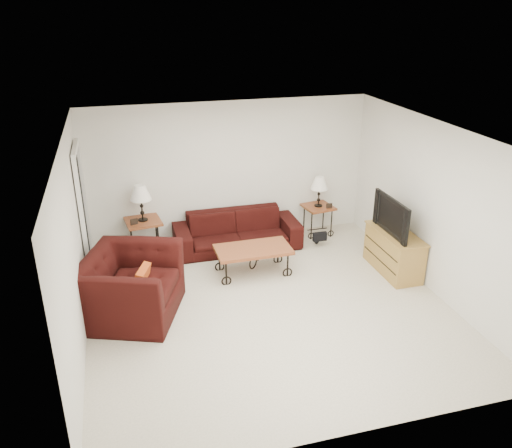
# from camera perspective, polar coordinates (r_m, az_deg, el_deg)

# --- Properties ---
(ground) EXTENTS (5.00, 5.00, 0.00)m
(ground) POSITION_cam_1_polar(r_m,az_deg,el_deg) (7.52, 1.43, -9.07)
(ground) COLOR beige
(ground) RESTS_ON ground
(wall_back) EXTENTS (5.00, 0.02, 2.50)m
(wall_back) POSITION_cam_1_polar(r_m,az_deg,el_deg) (9.20, -2.98, 5.71)
(wall_back) COLOR white
(wall_back) RESTS_ON ground
(wall_front) EXTENTS (5.00, 0.02, 2.50)m
(wall_front) POSITION_cam_1_polar(r_m,az_deg,el_deg) (4.89, 10.17, -11.67)
(wall_front) COLOR white
(wall_front) RESTS_ON ground
(wall_left) EXTENTS (0.02, 5.00, 2.50)m
(wall_left) POSITION_cam_1_polar(r_m,az_deg,el_deg) (6.71, -19.41, -2.54)
(wall_left) COLOR white
(wall_left) RESTS_ON ground
(wall_right) EXTENTS (0.02, 5.00, 2.50)m
(wall_right) POSITION_cam_1_polar(r_m,az_deg,el_deg) (7.97, 19.02, 1.61)
(wall_right) COLOR white
(wall_right) RESTS_ON ground
(ceiling) EXTENTS (5.00, 5.00, 0.00)m
(ceiling) POSITION_cam_1_polar(r_m,az_deg,el_deg) (6.53, 1.65, 9.80)
(ceiling) COLOR white
(ceiling) RESTS_ON wall_back
(doorway) EXTENTS (0.08, 0.94, 2.04)m
(doorway) POSITION_cam_1_polar(r_m,az_deg,el_deg) (8.31, -18.48, 0.85)
(doorway) COLOR black
(doorway) RESTS_ON ground
(sofa) EXTENTS (2.18, 0.85, 0.64)m
(sofa) POSITION_cam_1_polar(r_m,az_deg,el_deg) (9.09, -2.09, -0.76)
(sofa) COLOR black
(sofa) RESTS_ON ground
(side_table_left) EXTENTS (0.64, 0.64, 0.62)m
(side_table_left) POSITION_cam_1_polar(r_m,az_deg,el_deg) (9.07, -12.15, -1.42)
(side_table_left) COLOR brown
(side_table_left) RESTS_ON ground
(side_table_right) EXTENTS (0.58, 0.58, 0.56)m
(side_table_right) POSITION_cam_1_polar(r_m,az_deg,el_deg) (9.72, 6.78, 0.45)
(side_table_right) COLOR brown
(side_table_right) RESTS_ON ground
(lamp_left) EXTENTS (0.40, 0.40, 0.62)m
(lamp_left) POSITION_cam_1_polar(r_m,az_deg,el_deg) (8.83, -12.48, 2.26)
(lamp_left) COLOR black
(lamp_left) RESTS_ON side_table_left
(lamp_right) EXTENTS (0.36, 0.36, 0.56)m
(lamp_right) POSITION_cam_1_polar(r_m,az_deg,el_deg) (9.51, 6.94, 3.55)
(lamp_right) COLOR black
(lamp_right) RESTS_ON side_table_right
(photo_frame_left) EXTENTS (0.12, 0.05, 0.10)m
(photo_frame_left) POSITION_cam_1_polar(r_m,az_deg,el_deg) (8.79, -13.24, 0.24)
(photo_frame_left) COLOR black
(photo_frame_left) RESTS_ON side_table_left
(photo_frame_right) EXTENTS (0.11, 0.02, 0.09)m
(photo_frame_right) POSITION_cam_1_polar(r_m,az_deg,el_deg) (9.52, 8.04, 2.01)
(photo_frame_right) COLOR black
(photo_frame_right) RESTS_ON side_table_right
(coffee_table) EXTENTS (1.19, 0.65, 0.44)m
(coffee_table) POSITION_cam_1_polar(r_m,az_deg,el_deg) (8.28, -0.31, -4.04)
(coffee_table) COLOR brown
(coffee_table) RESTS_ON ground
(armchair) EXTENTS (1.60, 1.70, 0.89)m
(armchair) POSITION_cam_1_polar(r_m,az_deg,el_deg) (7.34, -13.58, -6.61)
(armchair) COLOR black
(armchair) RESTS_ON ground
(throw_pillow) EXTENTS (0.24, 0.41, 0.40)m
(throw_pillow) POSITION_cam_1_polar(r_m,az_deg,el_deg) (7.26, -12.44, -6.15)
(throw_pillow) COLOR #C25318
(throw_pillow) RESTS_ON armchair
(tv_stand) EXTENTS (0.47, 1.13, 0.68)m
(tv_stand) POSITION_cam_1_polar(r_m,az_deg,el_deg) (8.58, 14.88, -2.98)
(tv_stand) COLOR #B18241
(tv_stand) RESTS_ON ground
(television) EXTENTS (0.13, 1.01, 0.58)m
(television) POSITION_cam_1_polar(r_m,az_deg,el_deg) (8.32, 15.20, 0.89)
(television) COLOR black
(television) RESTS_ON tv_stand
(backpack) EXTENTS (0.43, 0.35, 0.50)m
(backpack) POSITION_cam_1_polar(r_m,az_deg,el_deg) (9.31, 6.73, -0.80)
(backpack) COLOR black
(backpack) RESTS_ON ground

